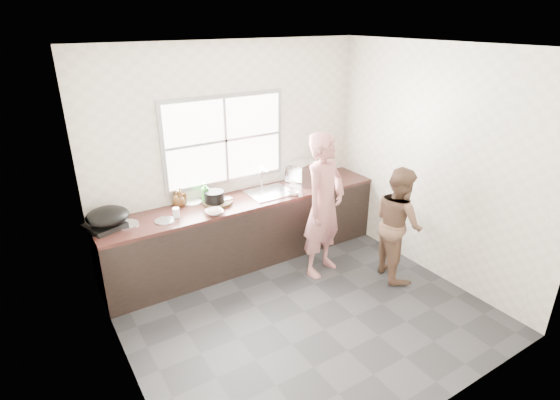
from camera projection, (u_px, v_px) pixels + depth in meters
floor at (304, 312)px, 4.71m from camera, size 3.60×3.20×0.01m
ceiling at (311, 46)px, 3.65m from camera, size 3.60×3.20×0.01m
wall_back at (232, 154)px, 5.43m from camera, size 3.60×0.01×2.70m
wall_left at (113, 244)px, 3.29m from camera, size 0.01×3.20×2.70m
wall_right at (434, 164)px, 5.07m from camera, size 0.01×3.20×2.70m
wall_front at (446, 273)px, 2.93m from camera, size 3.60×0.01×2.70m
cabinet at (247, 231)px, 5.55m from camera, size 3.60×0.62×0.82m
countertop at (245, 200)px, 5.39m from camera, size 3.60×0.64×0.04m
sink at (270, 193)px, 5.55m from camera, size 0.55×0.45×0.02m
faucet at (262, 177)px, 5.65m from camera, size 0.02×0.02×0.30m
window_frame at (225, 140)px, 5.29m from camera, size 1.60×0.05×1.10m
window_glazing at (226, 140)px, 5.27m from camera, size 1.50×0.01×1.00m
woman at (324, 210)px, 5.16m from camera, size 0.70×0.57×1.64m
person_side at (398, 223)px, 5.14m from camera, size 0.70×0.80×1.38m
cutting_board at (218, 202)px, 5.23m from camera, size 0.37×0.37×0.04m
cleaver at (223, 199)px, 5.26m from camera, size 0.22×0.12×0.01m
bowl_mince at (214, 212)px, 4.95m from camera, size 0.21×0.21×0.05m
bowl_crabs at (297, 182)px, 5.84m from camera, size 0.22×0.22×0.06m
bowl_held at (294, 193)px, 5.49m from camera, size 0.19×0.19×0.06m
black_pot at (214, 198)px, 5.18m from camera, size 0.26×0.26×0.17m
plate_food at (192, 202)px, 5.26m from camera, size 0.27×0.27×0.02m
bottle_green at (205, 193)px, 5.20m from camera, size 0.13×0.13×0.27m
bottle_brown_tall at (180, 197)px, 5.15m from camera, size 0.12×0.12×0.21m
bottle_brown_short at (178, 199)px, 5.13m from camera, size 0.16×0.16×0.18m
glass_jar at (176, 213)px, 4.87m from camera, size 0.09×0.09×0.11m
burner at (105, 226)px, 4.62m from camera, size 0.45×0.45×0.05m
wok at (107, 216)px, 4.58m from camera, size 0.55×0.55×0.17m
dish_rack at (301, 172)px, 5.86m from camera, size 0.45×0.38×0.28m
pot_lid_left at (127, 224)px, 4.71m from camera, size 0.29×0.29×0.01m
pot_lid_right at (165, 221)px, 4.79m from camera, size 0.24×0.24×0.01m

